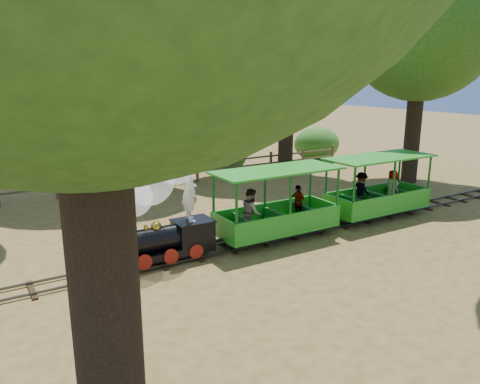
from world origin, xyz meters
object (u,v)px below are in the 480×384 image
locomotive (158,197)px  fence (177,171)px  carriage_front (274,213)px  carriage_rear (376,194)px

locomotive → fence: size_ratio=0.17×
carriage_front → carriage_rear: size_ratio=1.00×
carriage_rear → fence: (-3.73, 7.97, -0.23)m
locomotive → carriage_rear: bearing=-0.3°
locomotive → carriage_front: locomotive is taller
carriage_front → carriage_rear: (4.21, 0.06, -0.00)m
carriage_front → fence: (0.49, 8.03, -0.23)m
locomotive → carriage_front: size_ratio=0.82×
fence → carriage_front: bearing=-93.5°
locomotive → carriage_rear: (7.65, -0.04, -0.93)m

